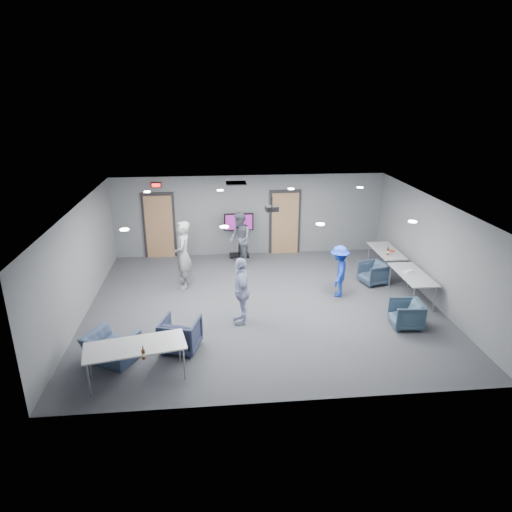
{
  "coord_description": "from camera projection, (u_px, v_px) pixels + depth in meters",
  "views": [
    {
      "loc": [
        -1.22,
        -10.77,
        5.33
      ],
      "look_at": [
        -0.13,
        0.44,
        1.2
      ],
      "focal_mm": 32.0,
      "sensor_mm": 36.0,
      "label": 1
    }
  ],
  "objects": [
    {
      "name": "chair_right_a",
      "position": [
        373.0,
        273.0,
        13.21
      ],
      "size": [
        0.85,
        0.84,
        0.64
      ],
      "primitive_type": "imported",
      "rotation": [
        0.0,
        0.0,
        -1.31
      ],
      "color": "#334458",
      "rests_on": "floor"
    },
    {
      "name": "person_d",
      "position": [
        339.0,
        271.0,
        12.29
      ],
      "size": [
        0.82,
        1.05,
        1.43
      ],
      "primitive_type": "imported",
      "rotation": [
        0.0,
        0.0,
        -1.93
      ],
      "color": "#1B3AB4",
      "rests_on": "floor"
    },
    {
      "name": "door_right",
      "position": [
        285.0,
        223.0,
        15.45
      ],
      "size": [
        1.06,
        0.17,
        2.24
      ],
      "color": "black",
      "rests_on": "wall_back"
    },
    {
      "name": "projector",
      "position": [
        272.0,
        208.0,
        11.9
      ],
      "size": [
        0.34,
        0.33,
        0.35
      ],
      "rotation": [
        0.0,
        0.0,
        0.07
      ],
      "color": "black",
      "rests_on": "ceiling"
    },
    {
      "name": "wall_back",
      "position": [
        250.0,
        215.0,
        15.28
      ],
      "size": [
        9.0,
        0.02,
        2.7
      ],
      "primitive_type": "cube",
      "color": "slate",
      "rests_on": "floor"
    },
    {
      "name": "bottle_right",
      "position": [
        388.0,
        252.0,
        13.42
      ],
      "size": [
        0.07,
        0.07,
        0.29
      ],
      "color": "#50230D",
      "rests_on": "table_right_a"
    },
    {
      "name": "chair_front_b",
      "position": [
        111.0,
        348.0,
        9.4
      ],
      "size": [
        1.25,
        1.2,
        0.63
      ],
      "primitive_type": "imported",
      "rotation": [
        0.0,
        0.0,
        2.65
      ],
      "color": "#3B4A67",
      "rests_on": "floor"
    },
    {
      "name": "downlights",
      "position": [
        263.0,
        205.0,
        11.09
      ],
      "size": [
        6.18,
        3.78,
        0.02
      ],
      "color": "white",
      "rests_on": "ceiling"
    },
    {
      "name": "wall_front",
      "position": [
        289.0,
        336.0,
        7.81
      ],
      "size": [
        9.0,
        0.02,
        2.7
      ],
      "primitive_type": "cube",
      "color": "slate",
      "rests_on": "floor"
    },
    {
      "name": "bottle_front",
      "position": [
        143.0,
        354.0,
        8.23
      ],
      "size": [
        0.07,
        0.07,
        0.27
      ],
      "color": "#50230D",
      "rests_on": "table_front_left"
    },
    {
      "name": "hvac_diffuser",
      "position": [
        236.0,
        183.0,
        13.66
      ],
      "size": [
        0.6,
        0.6,
        0.03
      ],
      "primitive_type": "cube",
      "color": "black",
      "rests_on": "ceiling"
    },
    {
      "name": "person_b",
      "position": [
        240.0,
        239.0,
        14.48
      ],
      "size": [
        0.83,
        0.96,
        1.72
      ],
      "primitive_type": "imported",
      "rotation": [
        0.0,
        0.0,
        -1.34
      ],
      "color": "slate",
      "rests_on": "floor"
    },
    {
      "name": "chair_right_c",
      "position": [
        406.0,
        314.0,
        10.79
      ],
      "size": [
        0.76,
        0.74,
        0.65
      ],
      "primitive_type": "imported",
      "rotation": [
        0.0,
        0.0,
        -1.65
      ],
      "color": "#384D60",
      "rests_on": "floor"
    },
    {
      "name": "wall_right",
      "position": [
        433.0,
        251.0,
        11.96
      ],
      "size": [
        0.02,
        8.0,
        2.7
      ],
      "primitive_type": "cube",
      "color": "slate",
      "rests_on": "floor"
    },
    {
      "name": "tv_stand",
      "position": [
        239.0,
        232.0,
        15.19
      ],
      "size": [
        0.97,
        0.46,
        1.49
      ],
      "color": "black",
      "rests_on": "floor"
    },
    {
      "name": "person_a",
      "position": [
        183.0,
        255.0,
        12.76
      ],
      "size": [
        0.49,
        0.72,
        1.94
      ],
      "primitive_type": "imported",
      "rotation": [
        0.0,
        0.0,
        -1.61
      ],
      "color": "gray",
      "rests_on": "floor"
    },
    {
      "name": "chair_front_a",
      "position": [
        181.0,
        334.0,
        9.83
      ],
      "size": [
        0.96,
        0.98,
        0.73
      ],
      "primitive_type": "imported",
      "rotation": [
        0.0,
        0.0,
        2.87
      ],
      "color": "#313A56",
      "rests_on": "floor"
    },
    {
      "name": "table_front_left",
      "position": [
        135.0,
        347.0,
        8.72
      ],
      "size": [
        2.02,
        1.16,
        0.73
      ],
      "rotation": [
        0.0,
        0.0,
        0.2
      ],
      "color": "#ABADB0",
      "rests_on": "floor"
    },
    {
      "name": "ceiling",
      "position": [
        263.0,
        204.0,
        11.08
      ],
      "size": [
        9.0,
        9.0,
        0.0
      ],
      "primitive_type": "plane",
      "rotation": [
        3.14,
        0.0,
        0.0
      ],
      "color": "white",
      "rests_on": "wall_back"
    },
    {
      "name": "wall_left",
      "position": [
        80.0,
        262.0,
        11.14
      ],
      "size": [
        0.02,
        8.0,
        2.7
      ],
      "primitive_type": "cube",
      "color": "slate",
      "rests_on": "floor"
    },
    {
      "name": "person_c",
      "position": [
        241.0,
        291.0,
        10.83
      ],
      "size": [
        0.43,
        0.98,
        1.66
      ],
      "primitive_type": "imported",
      "rotation": [
        0.0,
        0.0,
        -1.55
      ],
      "color": "#A2ABD1",
      "rests_on": "floor"
    },
    {
      "name": "exit_sign",
      "position": [
        156.0,
        185.0,
        14.57
      ],
      "size": [
        0.32,
        0.08,
        0.16
      ],
      "color": "black",
      "rests_on": "wall_back"
    },
    {
      "name": "floor",
      "position": [
        262.0,
        304.0,
        12.01
      ],
      "size": [
        9.0,
        9.0,
        0.0
      ],
      "primitive_type": "plane",
      "color": "#37393E",
      "rests_on": "ground"
    },
    {
      "name": "door_left",
      "position": [
        159.0,
        226.0,
        15.06
      ],
      "size": [
        1.06,
        0.17,
        2.24
      ],
      "color": "black",
      "rests_on": "wall_back"
    },
    {
      "name": "table_right_b",
      "position": [
        412.0,
        275.0,
        12.09
      ],
      "size": [
        0.72,
        1.73,
        0.73
      ],
      "rotation": [
        0.0,
        0.0,
        1.57
      ],
      "color": "#ABADB0",
      "rests_on": "floor"
    },
    {
      "name": "snack_box",
      "position": [
        391.0,
        251.0,
        13.71
      ],
      "size": [
        0.21,
        0.15,
        0.04
      ],
      "primitive_type": "cube",
      "rotation": [
        0.0,
        0.0,
        -0.15
      ],
      "color": "#BD3D2F",
      "rests_on": "table_right_a"
    },
    {
      "name": "wrapper",
      "position": [
        409.0,
        271.0,
        12.19
      ],
      "size": [
        0.23,
        0.18,
        0.05
      ],
      "primitive_type": "cube",
      "rotation": [
        0.0,
        0.0,
        0.23
      ],
      "color": "white",
      "rests_on": "table_right_b"
    },
    {
      "name": "table_right_a",
      "position": [
        386.0,
        252.0,
        13.87
      ],
      "size": [
        0.7,
        1.67,
        0.73
      ],
      "rotation": [
        0.0,
        0.0,
        1.57
      ],
      "color": "#ABADB0",
      "rests_on": "floor"
    }
  ]
}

